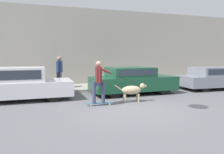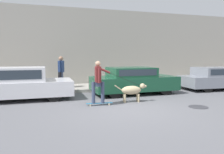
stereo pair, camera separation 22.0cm
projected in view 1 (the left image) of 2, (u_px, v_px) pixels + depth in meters
ground_plane at (128, 109)px, 7.28m from camera, size 36.00×36.00×0.00m
back_wall at (88, 48)px, 13.08m from camera, size 32.00×0.30×4.57m
sidewalk_curb at (94, 87)px, 11.96m from camera, size 30.00×2.46×0.15m
parked_car_0 at (19, 84)px, 8.70m from camera, size 4.06×1.84×1.32m
parked_car_1 at (132, 81)px, 10.24m from camera, size 4.00×1.90×1.25m
parked_car_2 at (215, 78)px, 11.77m from camera, size 4.14×1.80×1.19m
dog at (132, 90)px, 8.39m from camera, size 1.25×0.41×0.71m
skateboarder at (99, 80)px, 7.73m from camera, size 2.23×0.52×1.59m
pedestrian_with_bag at (59, 71)px, 11.03m from camera, size 0.35×0.67×1.61m
manhole_cover at (198, 106)px, 7.63m from camera, size 0.65×0.65×0.01m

